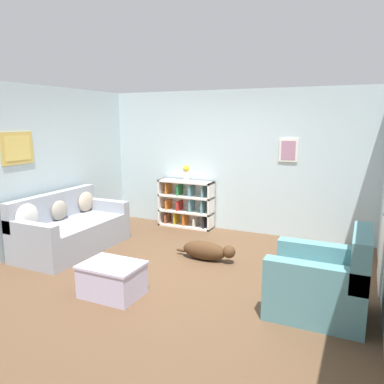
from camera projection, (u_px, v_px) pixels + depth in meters
The scene contains 9 objects.
ground_plane at pixel (180, 271), 5.18m from camera, with size 14.00×14.00×0.00m, color brown.
wall_back at pixel (234, 162), 6.94m from camera, with size 5.60×0.13×2.60m.
wall_left at pixel (37, 168), 5.99m from camera, with size 0.13×5.00×2.60m.
couch at pixel (70, 230), 6.00m from camera, with size 0.93×1.82×0.91m.
bookshelf at pixel (187, 204), 7.29m from camera, with size 1.09×0.30×0.91m.
recliner_chair at pixel (323, 283), 4.01m from camera, with size 1.00×0.86×0.96m.
coffee_table at pixel (112, 278), 4.44m from camera, with size 0.71×0.53×0.40m.
dog at pixel (207, 251), 5.58m from camera, with size 0.98×0.26×0.28m.
vase at pixel (186, 172), 7.14m from camera, with size 0.13×0.13×0.31m.
Camera 1 is at (2.21, -4.35, 2.06)m, focal length 35.00 mm.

